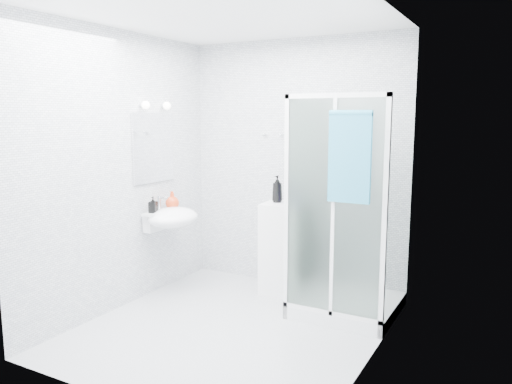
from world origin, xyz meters
The scene contains 12 objects.
room centered at (0.00, 0.00, 1.30)m, with size 2.40×2.60×2.60m.
shower_enclosure centered at (0.67, 0.77, 0.45)m, with size 0.90×0.95×2.00m.
wall_basin centered at (-0.99, 0.45, 0.80)m, with size 0.46×0.56×0.35m.
mirror centered at (-1.19, 0.45, 1.50)m, with size 0.02×0.60×0.70m, color white.
vanity_lights centered at (-1.14, 0.45, 1.92)m, with size 0.10×0.40×0.08m.
wall_hooks centered at (-0.25, 1.26, 1.62)m, with size 0.23×0.06×0.03m.
storage_cabinet centered at (0.00, 1.00, 0.47)m, with size 0.41×0.43×0.95m.
hand_towel centered at (0.89, 0.37, 1.51)m, with size 0.35×0.05×0.74m.
shampoo_bottle_a centered at (-0.07, 1.02, 1.08)m, with size 0.11×0.11×0.27m, color black.
shampoo_bottle_b centered at (0.09, 0.98, 1.06)m, with size 0.10×0.10×0.23m, color #110E57.
soap_dispenser_orange centered at (-1.06, 0.57, 0.95)m, with size 0.14×0.14×0.18m, color red.
soap_dispenser_black centered at (-1.09, 0.31, 0.94)m, with size 0.07×0.08×0.16m, color black.
Camera 1 is at (2.14, -3.48, 1.82)m, focal length 35.00 mm.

